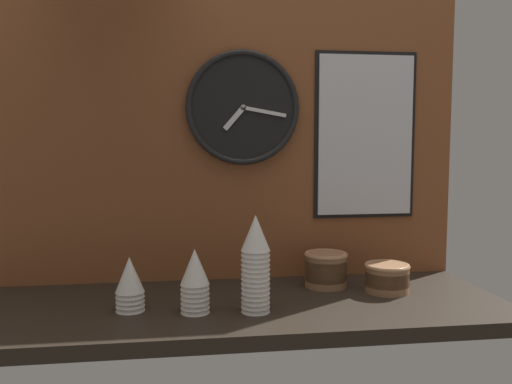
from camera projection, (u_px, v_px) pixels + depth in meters
The scene contains 9 objects.
ground_plane at pixel (224, 308), 1.54m from camera, with size 1.60×0.56×0.04m, color black.
wall_tiled_back at pixel (216, 118), 1.74m from camera, with size 1.60×0.03×1.05m.
cup_stack_center_left at pixel (130, 284), 1.45m from camera, with size 0.08×0.08×0.15m.
cup_stack_center_right at pixel (256, 264), 1.43m from camera, with size 0.08×0.08×0.26m.
cup_stack_center at pixel (195, 281), 1.43m from camera, with size 0.08×0.08×0.17m.
bowl_stack_right at pixel (326, 268), 1.69m from camera, with size 0.14×0.14×0.11m.
bowl_stack_far_right at pixel (387, 277), 1.63m from camera, with size 0.14×0.14×0.09m.
wall_clock at pixel (243, 108), 1.72m from camera, with size 0.37×0.03×0.37m.
menu_board at pixel (365, 135), 1.80m from camera, with size 0.34×0.01×0.55m.
Camera 1 is at (-0.12, -1.49, 0.46)m, focal length 38.00 mm.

